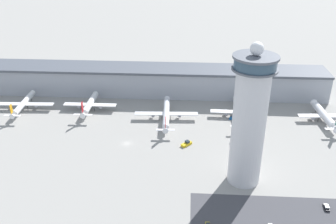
# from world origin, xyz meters

# --- Properties ---
(ground_plane) EXTENTS (1000.00, 1000.00, 0.00)m
(ground_plane) POSITION_xyz_m (0.00, 0.00, 0.00)
(ground_plane) COLOR gray
(terminal_building) EXTENTS (253.66, 25.00, 19.34)m
(terminal_building) POSITION_xyz_m (0.00, 70.00, 9.77)
(terminal_building) COLOR #A3A8B2
(terminal_building) RESTS_ON ground
(control_tower) EXTENTS (18.83, 18.83, 66.04)m
(control_tower) POSITION_xyz_m (59.63, -28.95, 31.87)
(control_tower) COLOR silver
(control_tower) RESTS_ON ground
(airplane_gate_bravo) EXTENTS (38.53, 36.96, 11.97)m
(airplane_gate_bravo) POSITION_xyz_m (-73.06, 37.52, 4.34)
(airplane_gate_bravo) COLOR white
(airplane_gate_bravo) RESTS_ON ground
(airplane_gate_charlie) EXTENTS (33.92, 33.15, 13.11)m
(airplane_gate_charlie) POSITION_xyz_m (-30.16, 39.26, 4.45)
(airplane_gate_charlie) COLOR white
(airplane_gate_charlie) RESTS_ON ground
(airplane_gate_delta) EXTENTS (38.88, 44.16, 12.20)m
(airplane_gate_delta) POSITION_xyz_m (19.77, 29.53, 4.24)
(airplane_gate_delta) COLOR silver
(airplane_gate_delta) RESTS_ON ground
(airplane_gate_echo) EXTENTS (34.14, 41.36, 13.16)m
(airplane_gate_echo) POSITION_xyz_m (63.94, 34.93, 4.13)
(airplane_gate_echo) COLOR white
(airplane_gate_echo) RESTS_ON ground
(airplane_gate_foxtrot) EXTENTS (30.48, 37.51, 13.55)m
(airplane_gate_foxtrot) POSITION_xyz_m (115.28, 33.13, 4.12)
(airplane_gate_foxtrot) COLOR white
(airplane_gate_foxtrot) RESTS_ON ground
(service_truck_catering) EXTENTS (6.25, 6.37, 2.48)m
(service_truck_catering) POSITION_xyz_m (32.79, 0.37, 0.86)
(service_truck_catering) COLOR black
(service_truck_catering) RESTS_ON ground
(service_truck_baggage) EXTENTS (7.30, 5.32, 2.41)m
(service_truck_baggage) POSITION_xyz_m (61.90, 31.66, 0.83)
(service_truck_baggage) COLOR black
(service_truck_baggage) RESTS_ON ground
(car_green_van) EXTENTS (1.89, 4.70, 1.49)m
(car_green_van) POSITION_xyz_m (92.40, -47.12, 0.58)
(car_green_van) COLOR black
(car_green_van) RESTS_ON ground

